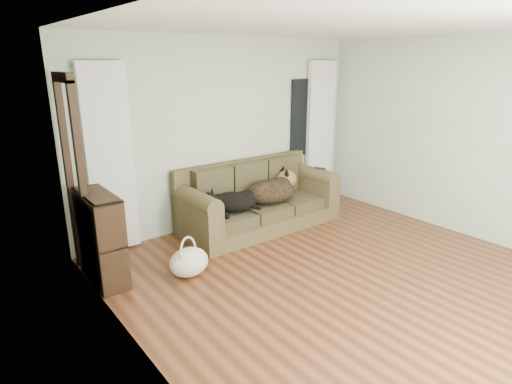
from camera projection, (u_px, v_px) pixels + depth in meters
floor at (360, 285)px, 4.52m from camera, size 5.00×5.00×0.00m
ceiling at (381, 22)px, 3.75m from camera, size 5.00×5.00×0.00m
wall_back at (226, 133)px, 6.03m from camera, size 4.50×0.04×2.60m
wall_left at (152, 215)px, 2.83m from camera, size 0.04×5.00×2.60m
wall_right at (482, 140)px, 5.44m from camera, size 0.04×5.00×2.60m
curtain_left at (110, 160)px, 5.03m from camera, size 0.55×0.08×2.25m
curtain_right at (320, 132)px, 7.06m from camera, size 0.55×0.08×2.25m
window_pane at (303, 118)px, 6.82m from camera, size 0.50×0.03×1.20m
door_casing at (76, 182)px, 4.49m from camera, size 0.07×0.60×2.10m
sofa at (260, 196)px, 6.00m from camera, size 2.26×0.98×0.93m
dog_black_lab at (230, 202)px, 5.65m from camera, size 0.76×0.70×0.26m
dog_shepherd at (273, 192)px, 6.07m from camera, size 0.83×0.62×0.35m
tv_remote at (320, 168)px, 6.40m from camera, size 0.12×0.20×0.02m
tote_bag at (189, 262)px, 4.68m from camera, size 0.50×0.42×0.32m
bookshelf at (101, 237)px, 4.50m from camera, size 0.31×0.78×0.97m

